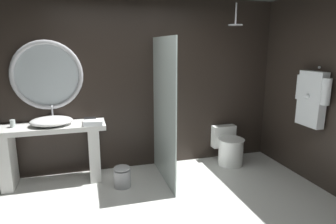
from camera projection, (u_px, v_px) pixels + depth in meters
back_wall_panel at (133, 85)px, 4.52m from camera, size 4.80×0.10×2.60m
side_wall_right at (314, 90)px, 4.08m from camera, size 0.10×2.47×2.60m
vanity_counter at (52, 147)px, 4.07m from camera, size 1.47×0.49×0.84m
vessel_sink at (51, 121)px, 3.98m from camera, size 0.56×0.46×0.24m
tumbler_cup at (13, 124)px, 3.89m from camera, size 0.07×0.07×0.10m
tissue_box at (90, 120)px, 4.14m from camera, size 0.16×0.14×0.06m
round_wall_mirror at (47, 75)px, 4.07m from camera, size 0.97×0.06×0.97m
shower_glass_panel at (164, 111)px, 4.08m from camera, size 0.02×1.16×2.02m
rain_shower_head at (235, 23)px, 4.28m from camera, size 0.21×0.21×0.32m
hanging_bathrobe at (312, 97)px, 3.95m from camera, size 0.20×0.57×0.81m
toilet at (229, 148)px, 4.81m from camera, size 0.42×0.58×0.58m
waste_bin at (122, 176)px, 4.02m from camera, size 0.23×0.23×0.30m
folded_hand_towel at (94, 123)px, 4.01m from camera, size 0.27×0.21×0.06m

